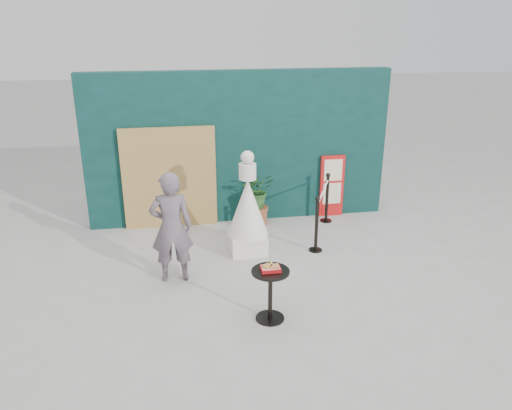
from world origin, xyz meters
The scene contains 10 objects.
ground centered at (0.00, 0.00, 0.00)m, with size 60.00×60.00×0.00m, color #ADAAA5.
back_wall centered at (0.00, 3.15, 1.50)m, with size 6.00×0.30×3.00m, color black.
bamboo_fence centered at (-1.40, 2.94, 1.00)m, with size 1.80×0.08×2.00m, color tan.
woman centered at (-1.40, 0.73, 0.89)m, with size 0.65×0.43×1.79m, color #675861.
menu_board centered at (1.90, 2.95, 0.65)m, with size 0.50×0.07×1.30m.
statue centered at (-0.09, 1.53, 0.75)m, with size 0.72×0.72×1.85m.
cafe_table centered at (-0.12, -0.63, 0.50)m, with size 0.52×0.52×0.75m.
food_basket centered at (-0.12, -0.63, 0.79)m, with size 0.26×0.19×0.11m.
planter centered at (0.29, 2.71, 0.64)m, with size 0.65×0.56×1.10m.
stanchion_barrier centered at (1.41, 2.00, 0.49)m, with size 0.84×1.54×1.03m.
Camera 1 is at (-1.33, -6.44, 3.91)m, focal length 35.00 mm.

